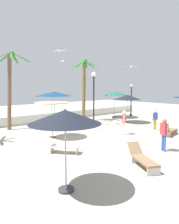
{
  "coord_description": "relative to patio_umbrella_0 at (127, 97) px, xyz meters",
  "views": [
    {
      "loc": [
        -10.15,
        -8.55,
        3.29
      ],
      "look_at": [
        0.0,
        2.99,
        1.4
      ],
      "focal_mm": 32.64,
      "sensor_mm": 36.0,
      "label": 1
    }
  ],
  "objects": [
    {
      "name": "patio_umbrella_2",
      "position": [
        -6.35,
        2.28,
        0.37
      ],
      "size": [
        2.89,
        2.89,
        2.98
      ],
      "color": "#333338",
      "rests_on": "ground_plane"
    },
    {
      "name": "seagull_0",
      "position": [
        -6.64,
        0.95,
        3.51
      ],
      "size": [
        0.58,
        1.0,
        0.14
      ],
      "color": "white"
    },
    {
      "name": "lounge_chair_2",
      "position": [
        -7.91,
        -7.05,
        -1.98
      ],
      "size": [
        1.36,
        1.93,
        0.84
      ],
      "color": "#B7B7BC",
      "rests_on": "ground_plane"
    },
    {
      "name": "ground_plane",
      "position": [
        -4.76,
        -3.16,
        -2.36
      ],
      "size": [
        56.0,
        56.0,
        0.0
      ],
      "primitive_type": "plane",
      "color": "#B2A893"
    },
    {
      "name": "guest_0",
      "position": [
        -3.91,
        -2.84,
        -1.36
      ],
      "size": [
        0.46,
        0.41,
        1.66
      ],
      "color": "silver",
      "rests_on": "ground_plane"
    },
    {
      "name": "guest_2",
      "position": [
        -5.3,
        -6.57,
        -1.33
      ],
      "size": [
        0.35,
        0.53,
        1.69
      ],
      "color": "#3359B2",
      "rests_on": "ground_plane"
    },
    {
      "name": "lounge_chair_0",
      "position": [
        -9.47,
        -3.31,
        -1.96
      ],
      "size": [
        1.61,
        1.76,
        0.81
      ],
      "color": "#B7B7BC",
      "rests_on": "ground_plane"
    },
    {
      "name": "lamp_post_1",
      "position": [
        -3.15,
        1.11,
        0.67
      ],
      "size": [
        0.43,
        0.43,
        4.55
      ],
      "color": "black",
      "rests_on": "ground_plane"
    },
    {
      "name": "lamp_post_2",
      "position": [
        4.15,
        2.69,
        -0.41
      ],
      "size": [
        0.3,
        0.3,
        3.58
      ],
      "color": "black",
      "rests_on": "ground_plane"
    },
    {
      "name": "patio_umbrella_1",
      "position": [
        -8.16,
        -0.37,
        -0.2
      ],
      "size": [
        2.18,
        2.18,
        2.42
      ],
      "color": "#333338",
      "rests_on": "ground_plane"
    },
    {
      "name": "seagull_2",
      "position": [
        -3.05,
        5.88,
        3.55
      ],
      "size": [
        0.4,
        1.09,
        0.15
      ],
      "color": "white"
    },
    {
      "name": "lounge_chair_1",
      "position": [
        -1.88,
        -5.07,
        -1.97
      ],
      "size": [
        1.93,
        0.73,
        0.84
      ],
      "color": "#B7B7BC",
      "rests_on": "ground_plane"
    },
    {
      "name": "palm_tree_0",
      "position": [
        -9.1,
        4.08,
        1.36
      ],
      "size": [
        3.01,
        2.89,
        6.01
      ],
      "color": "brown",
      "rests_on": "ground_plane"
    },
    {
      "name": "patio_umbrella_4",
      "position": [
        1.62,
        2.98,
        0.25
      ],
      "size": [
        2.96,
        2.96,
        2.9
      ],
      "color": "#333338",
      "rests_on": "ground_plane"
    },
    {
      "name": "patio_umbrella_3",
      "position": [
        -11.42,
        -6.61,
        0.01
      ],
      "size": [
        2.25,
        2.25,
        2.66
      ],
      "color": "#333338",
      "rests_on": "ground_plane"
    },
    {
      "name": "palm_tree_1",
      "position": [
        -2.23,
        3.53,
        1.35
      ],
      "size": [
        2.9,
        2.9,
        5.99
      ],
      "color": "brown",
      "rests_on": "ground_plane"
    },
    {
      "name": "seagull_1",
      "position": [
        -0.66,
        -0.85,
        2.62
      ],
      "size": [
        1.12,
        0.98,
        0.14
      ],
      "color": "white"
    },
    {
      "name": "patio_umbrella_0",
      "position": [
        0.0,
        0.0,
        0.0
      ],
      "size": [
        2.43,
        2.43,
        2.64
      ],
      "color": "#333338",
      "rests_on": "ground_plane"
    },
    {
      "name": "boundary_wall",
      "position": [
        -4.76,
        5.39,
        -1.95
      ],
      "size": [
        25.2,
        0.3,
        0.82
      ],
      "primitive_type": "cube",
      "color": "silver",
      "rests_on": "ground_plane"
    },
    {
      "name": "guest_1",
      "position": [
        -0.79,
        -3.35,
        -1.44
      ],
      "size": [
        0.54,
        0.33,
        1.53
      ],
      "color": "gold",
      "rests_on": "ground_plane"
    }
  ]
}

